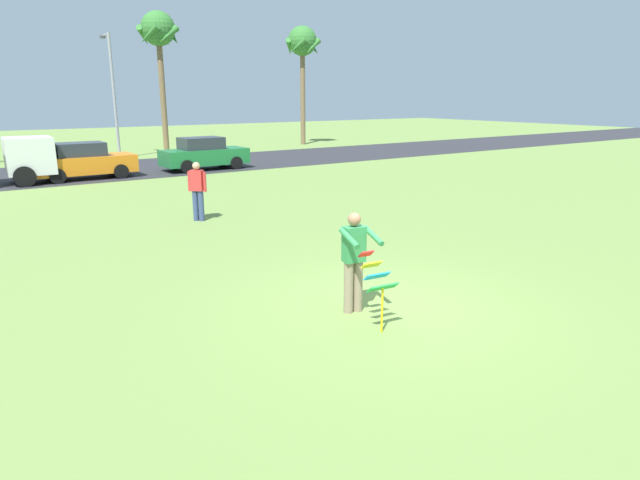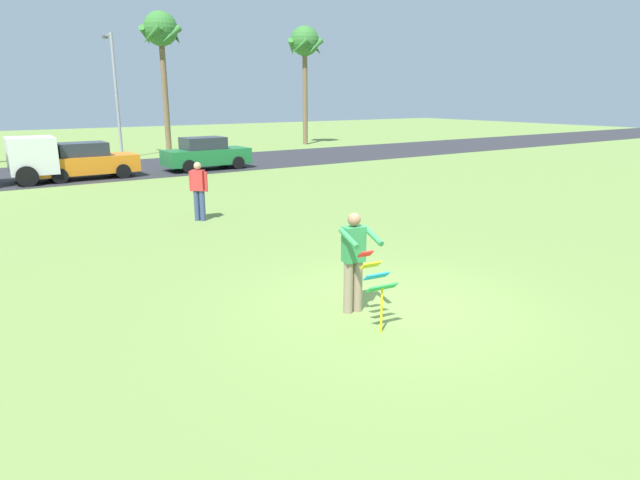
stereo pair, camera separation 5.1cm
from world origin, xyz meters
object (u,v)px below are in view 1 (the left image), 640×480
(person_kite_flyer, at_px, (354,259))
(parked_car_orange, at_px, (84,161))
(palm_tree_far_left, at_px, (302,46))
(person_walker_near, at_px, (197,189))
(kite_held, at_px, (377,279))
(parked_car_green, at_px, (204,154))
(palm_tree_centre_far, at_px, (159,35))
(streetlight_pole, at_px, (113,88))

(person_kite_flyer, height_order, parked_car_orange, person_kite_flyer)
(palm_tree_far_left, distance_m, person_walker_near, 26.91)
(kite_held, bearing_deg, parked_car_green, 74.79)
(parked_car_green, bearing_deg, palm_tree_centre_far, 81.73)
(parked_car_orange, xyz_separation_m, palm_tree_centre_far, (7.02, 9.62, 6.46))
(parked_car_green, height_order, person_walker_near, person_walker_near)
(person_kite_flyer, bearing_deg, streetlight_pole, 83.42)
(parked_car_green, xyz_separation_m, palm_tree_far_left, (11.94, 9.52, 6.28))
(parked_car_green, distance_m, person_walker_near, 11.72)
(person_kite_flyer, distance_m, kite_held, 0.76)
(streetlight_pole, height_order, person_walker_near, streetlight_pole)
(kite_held, distance_m, palm_tree_far_left, 34.46)
(kite_held, relative_size, parked_car_orange, 0.29)
(kite_held, relative_size, streetlight_pole, 0.17)
(palm_tree_centre_far, height_order, palm_tree_far_left, palm_tree_centre_far)
(parked_car_orange, distance_m, person_walker_near, 10.79)
(palm_tree_centre_far, height_order, streetlight_pole, palm_tree_centre_far)
(parked_car_orange, height_order, person_walker_near, person_walker_near)
(person_kite_flyer, distance_m, parked_car_green, 19.60)
(kite_held, xyz_separation_m, palm_tree_far_left, (17.28, 29.16, 6.22))
(person_kite_flyer, height_order, parked_car_green, person_kite_flyer)
(parked_car_orange, height_order, palm_tree_centre_far, palm_tree_centre_far)
(palm_tree_centre_far, distance_m, streetlight_pole, 5.16)
(palm_tree_centre_far, bearing_deg, kite_held, -102.97)
(palm_tree_centre_far, xyz_separation_m, person_walker_near, (-6.07, -20.37, -6.30))
(parked_car_green, relative_size, person_walker_near, 2.45)
(parked_car_green, distance_m, streetlight_pole, 8.64)
(streetlight_pole, bearing_deg, palm_tree_far_left, 7.29)
(palm_tree_centre_far, bearing_deg, palm_tree_far_left, -0.55)
(kite_held, distance_m, palm_tree_centre_far, 30.70)
(person_kite_flyer, distance_m, palm_tree_centre_far, 29.94)
(kite_held, height_order, palm_tree_far_left, palm_tree_far_left)
(parked_car_green, bearing_deg, parked_car_orange, 180.00)
(parked_car_green, bearing_deg, person_kite_flyer, -105.43)
(palm_tree_far_left, bearing_deg, person_kite_flyer, -121.11)
(person_kite_flyer, bearing_deg, parked_car_orange, 91.24)
(parked_car_orange, height_order, streetlight_pole, streetlight_pole)
(palm_tree_centre_far, relative_size, streetlight_pole, 1.24)
(parked_car_orange, distance_m, parked_car_green, 5.62)
(parked_car_green, height_order, palm_tree_far_left, palm_tree_far_left)
(kite_held, relative_size, palm_tree_far_left, 0.14)
(parked_car_green, relative_size, palm_tree_centre_far, 0.49)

